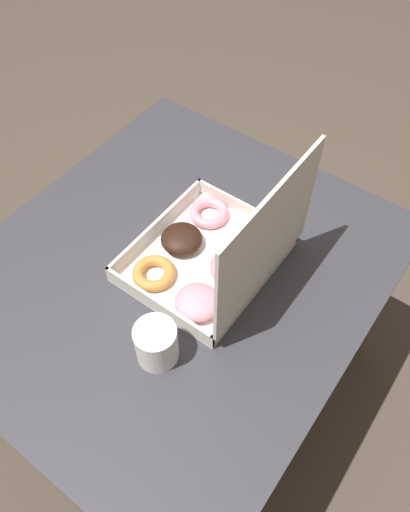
{
  "coord_description": "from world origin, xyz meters",
  "views": [
    {
      "loc": [
        0.53,
        0.48,
        1.71
      ],
      "look_at": [
        -0.06,
        0.05,
        0.73
      ],
      "focal_mm": 35.0,
      "sensor_mm": 36.0,
      "label": 1
    }
  ],
  "objects": [
    {
      "name": "coffee_mug",
      "position": [
        0.2,
        0.12,
        0.76
      ],
      "size": [
        0.09,
        0.09,
        0.1
      ],
      "color": "white",
      "rests_on": "dining_table"
    },
    {
      "name": "dining_table",
      "position": [
        0.0,
        0.0,
        0.61
      ],
      "size": [
        1.05,
        0.92,
        0.71
      ],
      "color": "#2D2D33",
      "rests_on": "ground_plane"
    },
    {
      "name": "ground_plane",
      "position": [
        0.0,
        0.0,
        0.0
      ],
      "size": [
        8.0,
        8.0,
        0.0
      ],
      "primitive_type": "plane",
      "color": "#42382D"
    },
    {
      "name": "donut_box",
      "position": [
        -0.06,
        0.08,
        0.76
      ],
      "size": [
        0.37,
        0.32,
        0.35
      ],
      "color": "white",
      "rests_on": "dining_table"
    }
  ]
}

